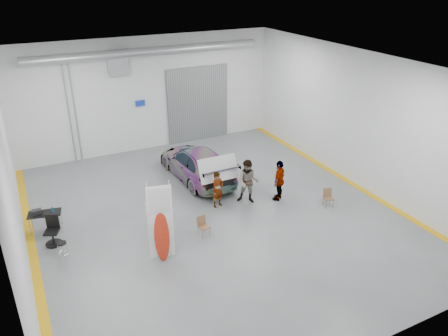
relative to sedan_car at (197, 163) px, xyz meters
name	(u,v)px	position (x,y,z in m)	size (l,w,h in m)	color
ground	(214,213)	(-0.70, -3.35, -0.75)	(16.00, 16.00, 0.00)	slate
room_shell	(195,102)	(-0.47, -1.14, 3.33)	(14.02, 16.18, 6.01)	silver
sedan_car	(197,163)	(0.00, 0.00, 0.00)	(2.10, 5.14, 1.49)	silver
person_a	(218,189)	(-0.29, -2.87, 0.03)	(0.57, 0.37, 1.56)	#8C5D4C
person_b	(248,182)	(1.01, -3.12, 0.21)	(0.94, 0.72, 1.92)	slate
person_c	(279,180)	(2.30, -3.50, 0.16)	(1.05, 0.43, 1.81)	#A26736
surfboard_display	(163,229)	(-3.52, -5.33, 0.47)	(0.84, 0.35, 2.99)	white
folding_chair_near	(204,230)	(-1.73, -4.64, -0.50)	(0.42, 0.44, 0.78)	brown
folding_chair_far	(328,201)	(3.80, -4.97, -0.50)	(0.45, 0.48, 0.78)	brown
shop_stool	(63,250)	(-6.60, -3.74, -0.43)	(0.33, 0.33, 0.64)	black
work_table	(42,213)	(-6.97, -1.60, 0.00)	(1.28, 0.82, 0.97)	#999DA2
office_chair	(52,232)	(-6.81, -2.65, -0.26)	(0.64, 0.67, 1.10)	black
trunk_lid	(218,167)	(0.00, -2.32, 0.77)	(1.74, 1.06, 0.04)	silver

